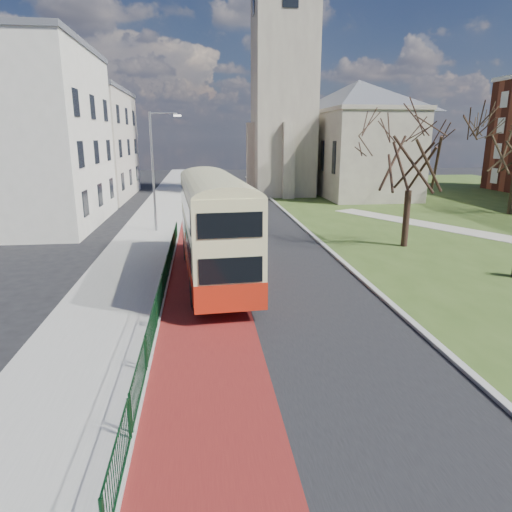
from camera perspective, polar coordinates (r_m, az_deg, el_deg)
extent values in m
plane|color=black|center=(15.58, -1.60, -10.03)|extent=(160.00, 160.00, 0.00)
cube|color=black|center=(34.82, -2.15, 3.91)|extent=(9.00, 120.00, 0.01)
cube|color=#591414|center=(34.71, -6.61, 3.79)|extent=(3.40, 120.00, 0.01)
cube|color=gray|center=(34.91, -12.87, 3.67)|extent=(4.00, 120.00, 0.12)
cube|color=#999993|center=(34.75, -9.59, 3.80)|extent=(0.25, 120.00, 0.13)
cube|color=#999993|center=(37.40, 4.66, 4.72)|extent=(0.25, 80.00, 0.13)
cylinder|color=black|center=(18.97, -11.66, -2.20)|extent=(0.04, 24.00, 0.04)
cylinder|color=black|center=(19.26, -11.52, -4.91)|extent=(0.04, 24.00, 0.04)
cube|color=gray|center=(53.20, 3.48, 20.59)|extent=(6.50, 6.50, 24.00)
cube|color=gray|center=(55.07, 12.30, 12.28)|extent=(9.00, 18.00, 9.00)
pyramid|color=#565960|center=(55.37, 12.78, 20.67)|extent=(9.00, 18.00, 3.60)
cube|color=beige|center=(38.29, -26.97, 12.76)|extent=(10.00, 14.00, 12.50)
cube|color=#565960|center=(38.79, -28.16, 22.34)|extent=(10.30, 14.30, 0.50)
cube|color=beige|center=(53.65, -21.08, 12.67)|extent=(10.00, 16.00, 11.00)
cube|color=#565960|center=(53.84, -21.67, 18.77)|extent=(10.30, 16.30, 0.50)
cylinder|color=gray|center=(32.35, -12.74, 10.10)|extent=(0.16, 0.16, 8.00)
cylinder|color=gray|center=(32.22, -11.49, 17.10)|extent=(1.80, 0.10, 0.10)
cube|color=silver|center=(32.16, -9.80, 16.91)|extent=(0.50, 0.18, 0.12)
cube|color=#B32210|center=(21.31, -5.14, -0.25)|extent=(3.38, 11.38, 1.02)
cube|color=beige|center=(20.89, -5.26, 5.04)|extent=(3.35, 11.32, 2.96)
cube|color=black|center=(21.28, -8.72, 2.59)|extent=(0.70, 9.19, 0.97)
cube|color=black|center=(21.51, -1.88, 2.88)|extent=(0.70, 9.19, 0.97)
cube|color=black|center=(20.71, -8.85, 6.56)|extent=(0.76, 10.08, 0.92)
cube|color=black|center=(20.95, -1.79, 6.82)|extent=(0.76, 10.08, 0.92)
cube|color=black|center=(26.53, -6.41, 5.05)|extent=(2.29, 0.24, 1.07)
cube|color=black|center=(26.31, -6.51, 8.34)|extent=(2.29, 0.24, 0.92)
cube|color=orange|center=(26.26, -6.55, 9.60)|extent=(1.82, 0.23, 0.31)
cylinder|color=black|center=(25.06, -8.68, 0.71)|extent=(0.38, 1.08, 1.06)
cylinder|color=black|center=(25.24, -3.32, 0.96)|extent=(0.38, 1.08, 1.06)
cylinder|color=black|center=(18.16, -7.74, -4.68)|extent=(0.38, 1.08, 1.06)
cylinder|color=black|center=(18.42, -0.37, -4.26)|extent=(0.38, 1.08, 1.06)
cylinder|color=black|center=(28.97, 18.26, 4.46)|extent=(0.51, 0.51, 3.39)
cylinder|color=#302618|center=(45.00, 29.38, 6.82)|extent=(0.45, 0.45, 3.53)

